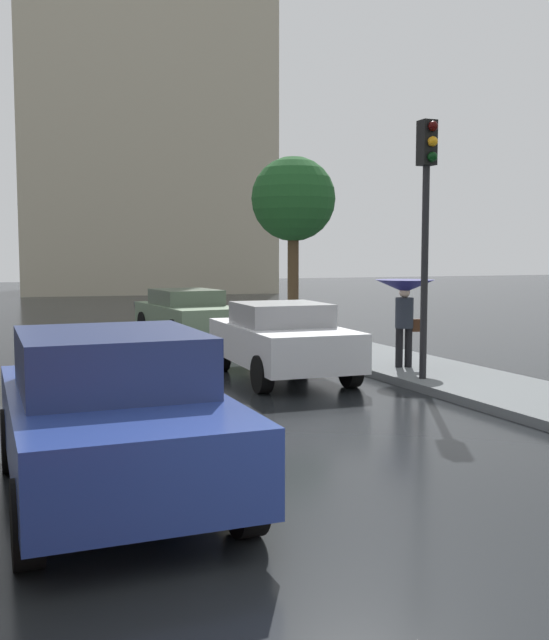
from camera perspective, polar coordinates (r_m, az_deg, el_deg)
car_green_near_kerb at (r=19.99m, az=-6.73°, el=0.57°), size 2.07×4.12×1.33m
car_blue_mid_road at (r=7.09m, az=-12.37°, el=-7.08°), size 1.95×3.95×1.57m
car_white_far_ahead at (r=13.60m, az=0.55°, el=-1.50°), size 1.98×3.89×1.39m
pedestrian_with_umbrella_near at (r=14.19m, az=10.00°, el=1.86°), size 1.11×1.11×1.66m
traffic_light at (r=12.92m, az=11.63°, el=8.94°), size 0.26×0.39×4.39m
street_tree_mid at (r=23.15m, az=1.46°, el=9.19°), size 2.61×2.61×5.28m
distant_tower at (r=48.26m, az=-10.09°, el=21.44°), size 15.35×11.96×36.24m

